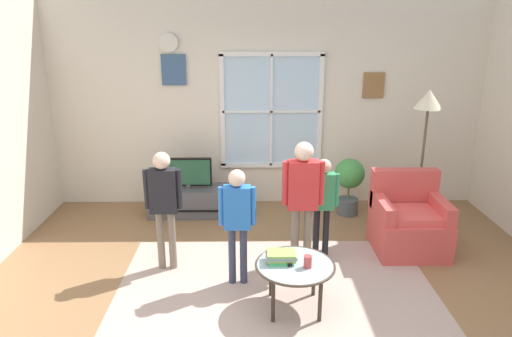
# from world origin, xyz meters

# --- Properties ---
(ground_plane) EXTENTS (6.45, 5.87, 0.02)m
(ground_plane) POSITION_xyz_m (0.00, 0.00, -0.01)
(ground_plane) COLOR olive
(back_wall) EXTENTS (5.85, 0.17, 2.90)m
(back_wall) POSITION_xyz_m (0.00, 2.69, 1.45)
(back_wall) COLOR beige
(back_wall) RESTS_ON ground_plane
(area_rug) EXTENTS (3.07, 2.23, 0.01)m
(area_rug) POSITION_xyz_m (0.01, 0.22, 0.00)
(area_rug) COLOR tan
(area_rug) RESTS_ON ground_plane
(tv_stand) EXTENTS (1.07, 0.42, 0.38)m
(tv_stand) POSITION_xyz_m (-1.05, 2.17, 0.19)
(tv_stand) COLOR #4C4C51
(tv_stand) RESTS_ON ground_plane
(television) EXTENTS (0.62, 0.08, 0.41)m
(television) POSITION_xyz_m (-1.05, 2.16, 0.60)
(television) COLOR #4C4C4C
(television) RESTS_ON tv_stand
(armchair) EXTENTS (0.76, 0.74, 0.87)m
(armchair) POSITION_xyz_m (1.55, 1.14, 0.33)
(armchair) COLOR #D14C47
(armchair) RESTS_ON ground_plane
(coffee_table) EXTENTS (0.71, 0.71, 0.45)m
(coffee_table) POSITION_xyz_m (0.16, 0.01, 0.41)
(coffee_table) COLOR #99B2B7
(coffee_table) RESTS_ON ground_plane
(book_stack) EXTENTS (0.27, 0.18, 0.09)m
(book_stack) POSITION_xyz_m (0.04, 0.06, 0.49)
(book_stack) COLOR #47C87A
(book_stack) RESTS_ON coffee_table
(cup) EXTENTS (0.07, 0.07, 0.11)m
(cup) POSITION_xyz_m (0.26, -0.04, 0.50)
(cup) COLOR #BF3F3F
(cup) RESTS_ON coffee_table
(remote_near_books) EXTENTS (0.07, 0.15, 0.02)m
(remote_near_books) POSITION_xyz_m (0.09, 0.03, 0.45)
(remote_near_books) COLOR black
(remote_near_books) RESTS_ON coffee_table
(person_black_shirt) EXTENTS (0.38, 0.17, 1.27)m
(person_black_shirt) POSITION_xyz_m (-1.10, 0.74, 0.79)
(person_black_shirt) COLOR #726656
(person_black_shirt) RESTS_ON ground_plane
(person_red_shirt) EXTENTS (0.42, 0.19, 1.38)m
(person_red_shirt) POSITION_xyz_m (0.29, 0.68, 0.87)
(person_red_shirt) COLOR #726656
(person_red_shirt) RESTS_ON ground_plane
(person_blue_shirt) EXTENTS (0.35, 0.16, 1.18)m
(person_blue_shirt) POSITION_xyz_m (-0.36, 0.44, 0.74)
(person_blue_shirt) COLOR #333851
(person_blue_shirt) RESTS_ON ground_plane
(person_green_shirt) EXTENTS (0.34, 0.15, 1.12)m
(person_green_shirt) POSITION_xyz_m (0.54, 0.98, 0.70)
(person_green_shirt) COLOR black
(person_green_shirt) RESTS_ON ground_plane
(potted_plant_by_window) EXTENTS (0.39, 0.39, 0.77)m
(potted_plant_by_window) POSITION_xyz_m (1.08, 2.16, 0.47)
(potted_plant_by_window) COLOR #4C565B
(potted_plant_by_window) RESTS_ON ground_plane
(floor_lamp) EXTENTS (0.32, 0.32, 1.74)m
(floor_lamp) POSITION_xyz_m (1.82, 1.65, 1.46)
(floor_lamp) COLOR black
(floor_lamp) RESTS_ON ground_plane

